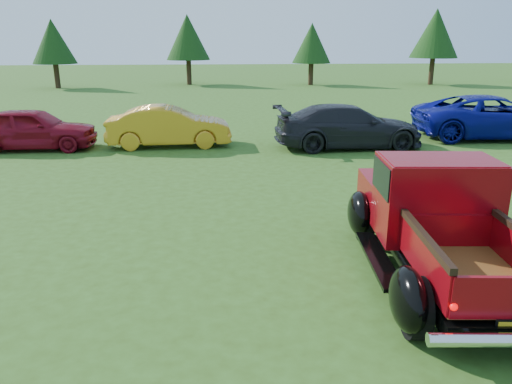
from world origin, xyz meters
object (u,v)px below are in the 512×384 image
tree_west (53,42)px  show_car_grey (348,126)px  tree_mid_left (188,37)px  tree_east (435,33)px  pickup_truck (434,217)px  show_car_blue (493,117)px  show_car_red (33,129)px  show_car_yellow (169,126)px  tree_mid_right (312,43)px

tree_west → show_car_grey: size_ratio=0.98×
tree_mid_left → show_car_grey: bearing=-75.1°
tree_mid_left → tree_east: bearing=-4.8°
show_car_grey → pickup_truck: bearing=171.0°
tree_mid_left → show_car_blue: size_ratio=0.94×
show_car_red → show_car_yellow: size_ratio=0.98×
tree_mid_left → pickup_truck: 32.07m
pickup_truck → show_car_blue: bearing=62.0°
tree_east → show_car_grey: size_ratio=1.15×
tree_east → show_car_red: size_ratio=1.40×
show_car_red → show_car_yellow: 4.25m
tree_mid_right → tree_west: bearing=-176.8°
tree_east → pickup_truck: tree_east is taller
show_car_red → tree_east: bearing=-45.8°
show_car_red → show_car_grey: bearing=-92.4°
tree_west → show_car_yellow: size_ratio=1.17×
show_car_yellow → show_car_blue: bearing=-90.0°
tree_east → tree_mid_left: bearing=175.2°
tree_west → show_car_red: 21.05m
pickup_truck → show_car_blue: 11.80m
pickup_truck → show_car_yellow: pickup_truck is taller
tree_mid_left → pickup_truck: (5.04, -31.57, -2.56)m
tree_mid_left → tree_east: (18.00, -1.50, 0.27)m
tree_east → show_car_blue: 21.42m
tree_west → tree_mid_right: tree_west is taller
show_car_red → show_car_blue: bearing=-87.2°
show_car_grey → show_car_red: bearing=84.6°
show_car_yellow → show_car_grey: show_car_grey is taller
pickup_truck → show_car_red: bearing=139.2°
tree_mid_right → tree_mid_left: bearing=173.7°
tree_west → pickup_truck: size_ratio=0.96×
tree_east → show_car_yellow: bearing=-130.5°
show_car_yellow → show_car_red: bearing=89.1°
tree_mid_left → show_car_yellow: size_ratio=1.27×
tree_mid_left → show_car_blue: bearing=-62.1°
tree_mid_right → show_car_red: tree_mid_right is taller
tree_mid_left → pickup_truck: bearing=-80.9°
show_car_grey → show_car_blue: size_ratio=0.88×
tree_west → show_car_blue: bearing=-43.8°
show_car_red → show_car_yellow: show_car_red is taller
show_car_blue → show_car_grey: bearing=105.7°
tree_mid_right → tree_east: (9.00, -0.50, 0.68)m
tree_west → tree_mid_left: tree_mid_left is taller
pickup_truck → show_car_grey: pickup_truck is taller
tree_east → show_car_blue: (-6.49, -20.20, -2.91)m
show_car_grey → tree_mid_left: bearing=12.5°
tree_mid_right → pickup_truck: 30.90m
tree_mid_left → show_car_grey: 23.75m
show_car_yellow → show_car_grey: bearing=-98.8°
tree_east → pickup_truck: (-12.96, -30.07, -2.84)m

